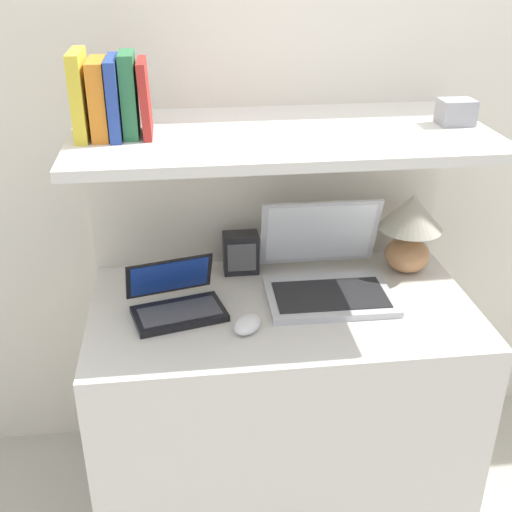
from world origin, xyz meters
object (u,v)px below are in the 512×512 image
Objects in this scene: book_green at (129,95)px; book_red at (145,98)px; book_orange at (99,99)px; table_lamp at (410,227)px; shelf_gadget at (456,112)px; laptop_large at (326,274)px; laptop_small at (176,302)px; router_box at (241,253)px; book_yellow at (80,95)px; computer_mouse at (247,324)px; book_blue at (115,97)px.

book_red is at bearing 0.00° from book_green.
book_green is at bearing 0.00° from book_orange.
table_lamp is 0.41m from shelf_gadget.
book_red is at bearing -172.51° from table_lamp.
laptop_large is at bearing 0.59° from book_orange.
table_lamp reaches higher than laptop_small.
router_box is 0.62× the size of book_yellow.
laptop_small is 1.54× the size of book_red.
shelf_gadget reaches higher than table_lamp.
computer_mouse is at bearing -162.64° from shelf_gadget.
laptop_large is 2.84× the size of router_box.
book_yellow is 1.13× the size of book_red.
book_orange reaches higher than router_box.
computer_mouse is 0.57× the size of book_yellow.
computer_mouse is 0.75m from book_yellow.
laptop_small is 1.49× the size of book_blue.
laptop_large is 1.97× the size of book_red.
book_red is (0.12, 0.00, -0.00)m from book_orange.
laptop_large is 1.75× the size of book_yellow.
book_orange is 0.97m from shelf_gadget.
book_orange is (-0.36, 0.19, 0.59)m from computer_mouse.
laptop_small is 1.37× the size of book_yellow.
book_blue reaches higher than laptop_large.
shelf_gadget is at bearing 17.36° from computer_mouse.
table_lamp is at bearing 7.49° from book_red.
book_orange is at bearing 151.95° from computer_mouse.
book_blue is 0.04m from book_green.
book_green is at bearing 180.00° from shelf_gadget.
book_yellow reaches higher than table_lamp.
laptop_small is 1.41× the size of book_green.
book_orange is (-0.91, -0.10, 0.45)m from table_lamp.
book_blue is 1.04× the size of book_red.
book_yellow is at bearing 180.00° from book_orange.
shelf_gadget is (0.05, -0.10, 0.39)m from table_lamp.
router_box is 0.66m from book_blue.
table_lamp is at bearing 116.17° from shelf_gadget.
computer_mouse is at bearing -152.08° from table_lamp.
table_lamp is at bearing 6.55° from book_orange.
book_blue reaches higher than laptop_small.
router_box is at bearing 86.91° from computer_mouse.
book_green is at bearing 180.00° from book_red.
book_orange is 0.93× the size of book_green.
laptop_large is at bearing 0.55° from book_yellow.
book_blue reaches higher than computer_mouse.
computer_mouse is (-0.56, -0.30, -0.14)m from table_lamp.
table_lamp and laptop_large have the same top height.
shelf_gadget is at bearing 0.00° from book_yellow.
book_green reaches higher than book_orange.
laptop_small is 0.63m from book_yellow.
computer_mouse is 0.66m from book_red.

